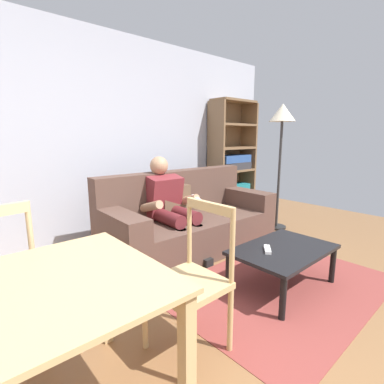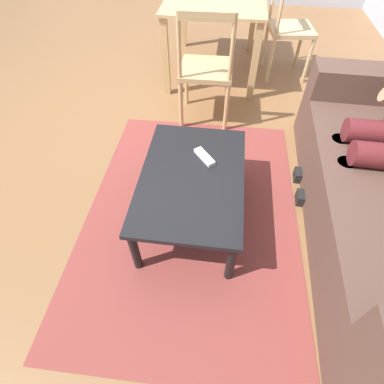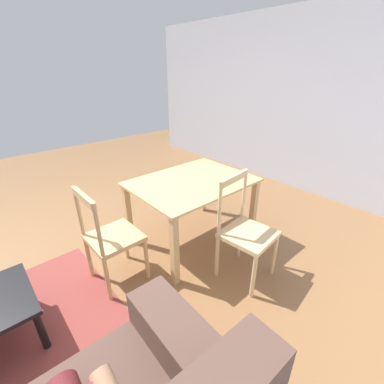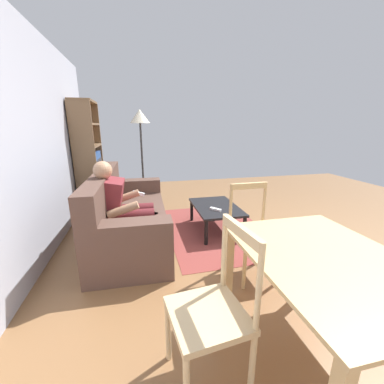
# 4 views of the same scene
# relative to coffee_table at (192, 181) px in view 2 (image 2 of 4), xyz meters

# --- Properties ---
(ground_plane) EXTENTS (8.65, 8.65, 0.00)m
(ground_plane) POSITION_rel_coffee_table_xyz_m (-1.01, -0.62, -0.32)
(ground_plane) COLOR brown
(coffee_table) EXTENTS (0.92, 0.61, 0.37)m
(coffee_table) POSITION_rel_coffee_table_xyz_m (0.00, 0.00, 0.00)
(coffee_table) COLOR black
(coffee_table) RESTS_ON ground_plane
(tv_remote) EXTENTS (0.16, 0.15, 0.02)m
(tv_remote) POSITION_rel_coffee_table_xyz_m (-0.16, 0.06, 0.06)
(tv_remote) COLOR white
(tv_remote) RESTS_ON coffee_table
(dining_table) EXTENTS (1.22, 0.92, 0.73)m
(dining_table) POSITION_rel_coffee_table_xyz_m (-2.05, -0.03, 0.30)
(dining_table) COLOR tan
(dining_table) RESTS_ON ground_plane
(dining_chair_near_wall) EXTENTS (0.47, 0.47, 0.97)m
(dining_chair_near_wall) POSITION_rel_coffee_table_xyz_m (-2.04, 0.70, 0.14)
(dining_chair_near_wall) COLOR #D1B27F
(dining_chair_near_wall) RESTS_ON ground_plane
(dining_chair_facing_couch) EXTENTS (0.43, 0.43, 0.93)m
(dining_chair_facing_couch) POSITION_rel_coffee_table_xyz_m (-1.11, -0.03, 0.13)
(dining_chair_facing_couch) COLOR tan
(dining_chair_facing_couch) RESTS_ON ground_plane
(area_rug) EXTENTS (2.02, 1.43, 0.01)m
(area_rug) POSITION_rel_coffee_table_xyz_m (-0.00, -0.00, -0.32)
(area_rug) COLOR brown
(area_rug) RESTS_ON ground_plane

